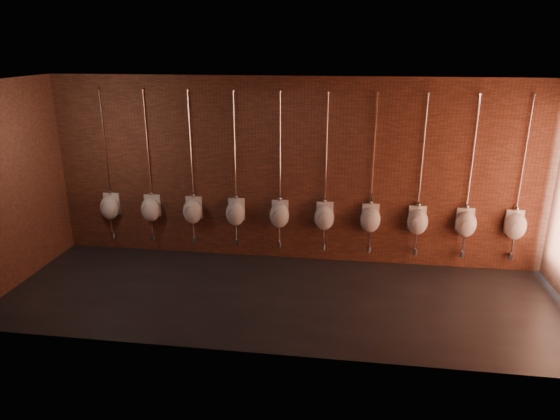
{
  "coord_description": "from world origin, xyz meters",
  "views": [
    {
      "loc": [
        0.94,
        -6.78,
        3.69
      ],
      "look_at": [
        -0.14,
        0.9,
        1.1
      ],
      "focal_mm": 32.0,
      "sensor_mm": 36.0,
      "label": 1
    }
  ],
  "objects": [
    {
      "name": "ground",
      "position": [
        0.0,
        0.0,
        0.0
      ],
      "size": [
        8.5,
        8.5,
        0.0
      ],
      "primitive_type": "plane",
      "color": "black",
      "rests_on": "ground"
    },
    {
      "name": "room_shell",
      "position": [
        0.0,
        0.0,
        2.01
      ],
      "size": [
        8.54,
        3.04,
        3.22
      ],
      "color": "black",
      "rests_on": "ground"
    },
    {
      "name": "urinal_0",
      "position": [
        -3.36,
        1.38,
        0.86
      ],
      "size": [
        0.37,
        0.32,
        2.71
      ],
      "color": "white",
      "rests_on": "ground"
    },
    {
      "name": "urinal_1",
      "position": [
        -2.58,
        1.38,
        0.86
      ],
      "size": [
        0.37,
        0.32,
        2.71
      ],
      "color": "white",
      "rests_on": "ground"
    },
    {
      "name": "urinal_2",
      "position": [
        -1.79,
        1.38,
        0.86
      ],
      "size": [
        0.37,
        0.32,
        2.71
      ],
      "color": "white",
      "rests_on": "ground"
    },
    {
      "name": "urinal_3",
      "position": [
        -1.01,
        1.38,
        0.86
      ],
      "size": [
        0.37,
        0.32,
        2.71
      ],
      "color": "white",
      "rests_on": "ground"
    },
    {
      "name": "urinal_4",
      "position": [
        -0.22,
        1.38,
        0.86
      ],
      "size": [
        0.37,
        0.32,
        2.71
      ],
      "color": "white",
      "rests_on": "ground"
    },
    {
      "name": "urinal_5",
      "position": [
        0.57,
        1.38,
        0.86
      ],
      "size": [
        0.37,
        0.32,
        2.71
      ],
      "color": "white",
      "rests_on": "ground"
    },
    {
      "name": "urinal_6",
      "position": [
        1.35,
        1.38,
        0.86
      ],
      "size": [
        0.37,
        0.32,
        2.71
      ],
      "color": "white",
      "rests_on": "ground"
    },
    {
      "name": "urinal_7",
      "position": [
        2.14,
        1.38,
        0.86
      ],
      "size": [
        0.37,
        0.32,
        2.71
      ],
      "color": "white",
      "rests_on": "ground"
    },
    {
      "name": "urinal_8",
      "position": [
        2.92,
        1.38,
        0.86
      ],
      "size": [
        0.37,
        0.32,
        2.71
      ],
      "color": "white",
      "rests_on": "ground"
    },
    {
      "name": "urinal_9",
      "position": [
        3.71,
        1.38,
        0.86
      ],
      "size": [
        0.37,
        0.32,
        2.71
      ],
      "color": "white",
      "rests_on": "ground"
    }
  ]
}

